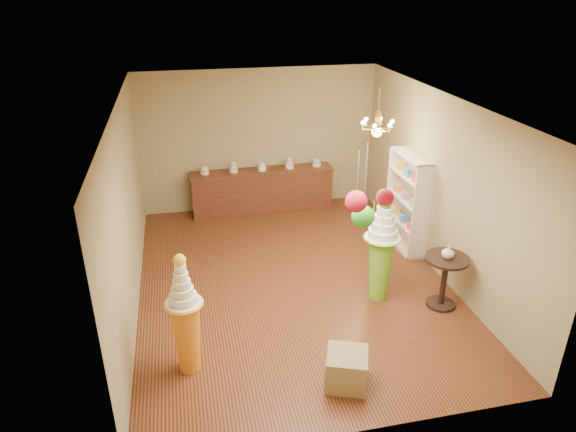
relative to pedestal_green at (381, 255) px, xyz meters
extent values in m
plane|color=#572C17|center=(-1.23, 0.75, -0.76)|extent=(6.50, 6.50, 0.00)
plane|color=white|center=(-1.23, 0.75, 2.24)|extent=(6.50, 6.50, 0.00)
cube|color=#9A8F68|center=(-1.23, 4.00, 0.74)|extent=(5.00, 0.04, 3.00)
cube|color=#9A8F68|center=(-1.23, -2.50, 0.74)|extent=(5.00, 0.04, 3.00)
cube|color=#9A8F68|center=(-3.73, 0.75, 0.74)|extent=(0.04, 6.50, 3.00)
cube|color=#9A8F68|center=(1.27, 0.75, 0.74)|extent=(0.04, 6.50, 3.00)
cone|color=#71BE29|center=(0.00, 0.00, -0.23)|extent=(0.44, 0.44, 1.05)
cylinder|color=white|center=(0.00, 0.00, 0.31)|extent=(0.60, 0.60, 0.03)
cylinder|color=white|center=(0.00, 0.00, 0.39)|extent=(0.49, 0.49, 0.12)
cylinder|color=white|center=(0.00, 0.00, 0.51)|extent=(0.40, 0.40, 0.12)
cylinder|color=white|center=(0.00, 0.00, 0.63)|extent=(0.33, 0.33, 0.12)
cylinder|color=white|center=(0.00, 0.00, 0.75)|extent=(0.27, 0.27, 0.12)
sphere|color=green|center=(0.00, 0.00, 0.89)|extent=(0.20, 0.20, 0.20)
cone|color=orange|center=(-3.00, -1.05, -0.25)|extent=(0.48, 0.48, 1.01)
cylinder|color=white|center=(-3.00, -1.05, 0.27)|extent=(0.57, 0.57, 0.03)
cylinder|color=white|center=(-3.00, -1.05, 0.33)|extent=(0.43, 0.43, 0.10)
cylinder|color=white|center=(-3.00, -1.05, 0.44)|extent=(0.34, 0.34, 0.10)
cylinder|color=white|center=(-3.00, -1.05, 0.54)|extent=(0.27, 0.27, 0.10)
cylinder|color=white|center=(-3.00, -1.05, 0.64)|extent=(0.22, 0.22, 0.10)
cylinder|color=white|center=(-3.00, -1.05, 0.75)|extent=(0.18, 0.18, 0.10)
sphere|color=yellow|center=(-3.00, -1.05, 0.87)|extent=(0.15, 0.15, 0.15)
cube|color=#90784E|center=(-1.10, -1.74, -0.53)|extent=(0.64, 0.64, 0.45)
cube|color=#55291A|center=(-1.23, 3.72, -0.31)|extent=(3.00, 0.50, 0.90)
cube|color=#55291A|center=(-1.23, 3.72, 0.15)|extent=(3.04, 0.54, 0.03)
cylinder|color=white|center=(-2.43, 3.72, 0.24)|extent=(0.18, 0.18, 0.16)
cylinder|color=white|center=(-1.83, 3.72, 0.28)|extent=(0.18, 0.18, 0.24)
cylinder|color=white|center=(-1.23, 3.72, 0.24)|extent=(0.18, 0.18, 0.16)
cylinder|color=white|center=(-0.63, 3.72, 0.28)|extent=(0.18, 0.18, 0.24)
cylinder|color=white|center=(-0.03, 3.72, 0.24)|extent=(0.18, 0.18, 0.16)
cube|color=silver|center=(1.25, 1.55, 0.14)|extent=(0.04, 1.20, 1.80)
cube|color=silver|center=(1.09, 1.55, -0.26)|extent=(0.30, 1.14, 0.03)
cube|color=silver|center=(1.09, 1.55, 0.19)|extent=(0.30, 1.14, 0.03)
cube|color=silver|center=(1.09, 1.55, 0.64)|extent=(0.30, 1.14, 0.03)
cylinder|color=black|center=(0.87, -0.43, -0.73)|extent=(0.51, 0.51, 0.04)
cylinder|color=black|center=(0.87, -0.43, -0.34)|extent=(0.10, 0.10, 0.83)
cylinder|color=black|center=(0.87, -0.43, 0.07)|extent=(0.76, 0.76, 0.04)
imported|color=silver|center=(0.87, -0.43, 0.19)|extent=(0.24, 0.24, 0.19)
cylinder|color=#463F32|center=(-0.99, -1.42, 1.92)|extent=(0.01, 0.01, 0.65)
sphere|color=#B11326|center=(-0.99, -1.42, 1.59)|extent=(0.25, 0.25, 0.25)
cylinder|color=#463F32|center=(-0.80, -1.17, 1.76)|extent=(0.01, 0.01, 0.97)
sphere|color=green|center=(-0.80, -1.17, 1.27)|extent=(0.28, 0.28, 0.28)
cylinder|color=#463F32|center=(-0.83, -1.85, 2.02)|extent=(0.01, 0.01, 0.44)
sphere|color=#B11326|center=(-0.83, -1.85, 1.80)|extent=(0.19, 0.19, 0.19)
cylinder|color=#ED9853|center=(0.43, 1.57, 1.99)|extent=(0.02, 0.02, 0.50)
cylinder|color=#ED9853|center=(0.43, 1.57, 1.69)|extent=(0.10, 0.10, 0.30)
sphere|color=#FFC58C|center=(0.43, 1.57, 1.49)|extent=(0.18, 0.18, 0.18)
camera|label=1|loc=(-2.86, -6.44, 3.87)|focal=32.00mm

